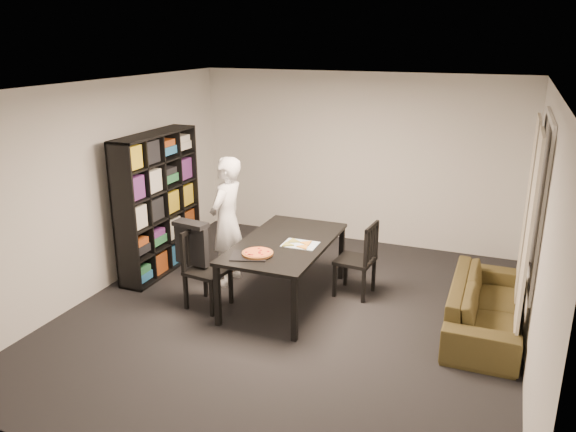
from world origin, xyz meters
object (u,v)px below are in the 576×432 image
at_px(chair_right, 362,255).
at_px(sofa, 486,306).
at_px(person, 227,221).
at_px(dining_table, 285,247).
at_px(bookshelf, 158,203).
at_px(chair_left, 201,263).
at_px(pepperoni_pizza, 258,253).
at_px(baking_tray, 249,256).

bearing_deg(chair_right, sofa, 83.44).
bearing_deg(person, sofa, 91.19).
bearing_deg(dining_table, bookshelf, 172.54).
xyz_separation_m(chair_left, person, (-0.01, 0.70, 0.29)).
relative_size(bookshelf, pepperoni_pizza, 5.43).
relative_size(person, baking_tray, 4.19).
distance_m(dining_table, baking_tray, 0.62).
distance_m(person, pepperoni_pizza, 1.07).
bearing_deg(chair_left, sofa, -71.05).
distance_m(chair_left, pepperoni_pizza, 0.79).
height_order(baking_tray, sofa, baking_tray).
distance_m(bookshelf, dining_table, 1.97).
relative_size(dining_table, pepperoni_pizza, 5.22).
bearing_deg(bookshelf, baking_tray, -25.61).
height_order(dining_table, baking_tray, baking_tray).
bearing_deg(chair_left, dining_table, -53.42).
bearing_deg(baking_tray, chair_right, 45.65).
bearing_deg(baking_tray, sofa, 16.37).
distance_m(bookshelf, sofa, 4.30).
bearing_deg(sofa, baking_tray, 106.37).
xyz_separation_m(bookshelf, baking_tray, (1.74, -0.83, -0.18)).
bearing_deg(dining_table, chair_right, 29.31).
height_order(person, pepperoni_pizza, person).
xyz_separation_m(chair_right, pepperoni_pizza, (-0.95, -0.99, 0.25)).
bearing_deg(chair_left, person, 8.82).
relative_size(bookshelf, sofa, 1.00).
height_order(bookshelf, pepperoni_pizza, bookshelf).
relative_size(bookshelf, baking_tray, 4.75).
bearing_deg(bookshelf, person, -1.84).
relative_size(chair_right, baking_tray, 2.36).
bearing_deg(sofa, person, 88.82).
bearing_deg(pepperoni_pizza, chair_right, 46.12).
height_order(dining_table, chair_left, chair_left).
distance_m(chair_left, chair_right, 1.95).
bearing_deg(chair_left, pepperoni_pizza, -85.28).
xyz_separation_m(person, baking_tray, (0.69, -0.80, -0.07)).
xyz_separation_m(dining_table, pepperoni_pizza, (-0.12, -0.52, 0.09)).
xyz_separation_m(dining_table, sofa, (2.31, 0.15, -0.42)).
bearing_deg(pepperoni_pizza, baking_tray, -141.12).
xyz_separation_m(dining_table, baking_tray, (-0.19, -0.58, 0.07)).
xyz_separation_m(person, pepperoni_pizza, (0.77, -0.74, -0.05)).
height_order(chair_right, pepperoni_pizza, chair_right).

